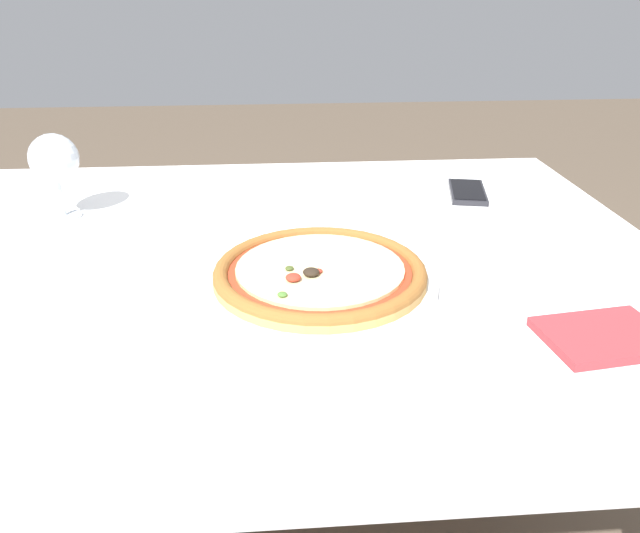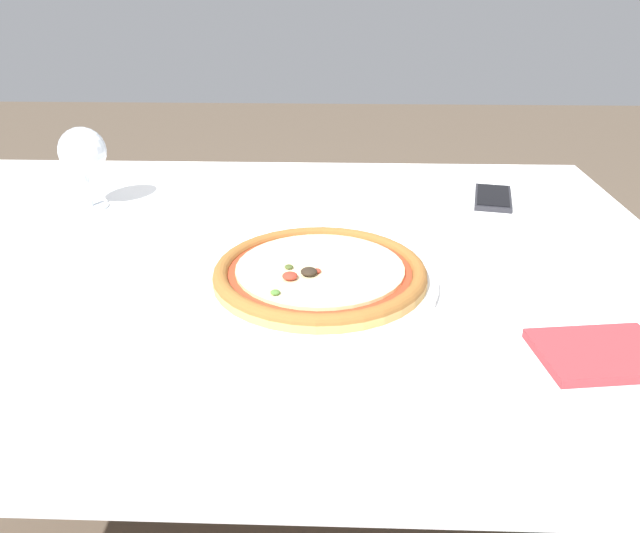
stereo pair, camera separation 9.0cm
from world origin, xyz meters
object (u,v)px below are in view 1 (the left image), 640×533
dining_table (249,299)px  wine_glass_far_left (54,160)px  cell_phone (467,192)px  pizza_plate (320,275)px

dining_table → wine_glass_far_left: wine_glass_far_left is taller
dining_table → cell_phone: (0.44, 0.28, 0.08)m
wine_glass_far_left → dining_table: bearing=-31.4°
pizza_plate → cell_phone: (0.33, 0.38, -0.01)m
dining_table → pizza_plate: bearing=-43.4°
dining_table → pizza_plate: pizza_plate is taller
pizza_plate → wine_glass_far_left: 0.56m
dining_table → cell_phone: bearing=32.3°
dining_table → pizza_plate: size_ratio=4.03×
wine_glass_far_left → cell_phone: (0.79, 0.07, -0.10)m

